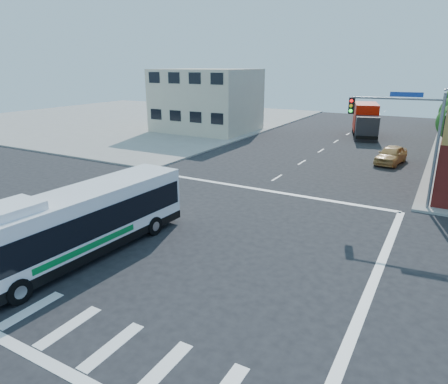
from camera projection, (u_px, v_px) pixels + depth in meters
The scene contains 7 objects.
ground at pixel (181, 237), 20.67m from camera, with size 120.00×120.00×0.00m, color black.
sidewalk_nw at pixel (131, 118), 66.07m from camera, with size 50.00×50.00×0.15m, color gray.
building_west at pixel (207, 101), 52.29m from camera, with size 12.06×10.06×8.00m.
signal_mast_ne at pixel (407, 127), 23.71m from camera, with size 7.91×1.13×8.07m.
transit_bus at pixel (77, 223), 17.97m from camera, with size 3.05×11.77×3.45m.
box_truck at pixel (365, 121), 49.02m from camera, with size 4.59×9.12×3.94m.
parked_car at pixel (391, 155), 35.79m from camera, with size 1.90×4.72×1.61m, color tan.
Camera 1 is at (11.27, -15.43, 8.50)m, focal length 32.00 mm.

